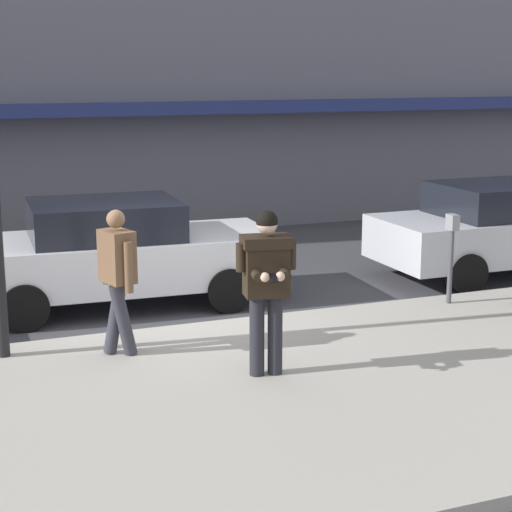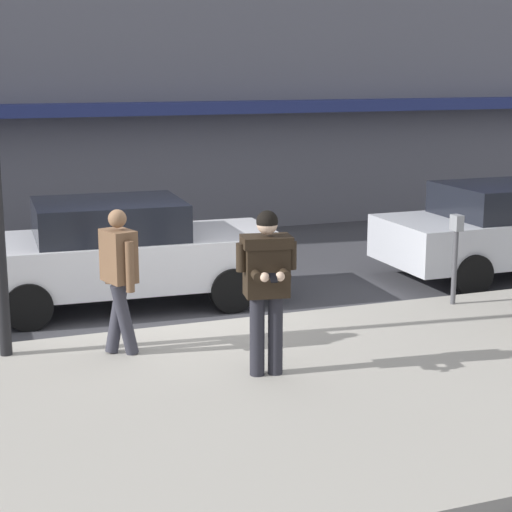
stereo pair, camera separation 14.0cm
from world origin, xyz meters
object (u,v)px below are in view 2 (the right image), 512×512
(parked_sedan_mid, at_px, (120,252))
(parking_meter, at_px, (456,246))
(man_texting_on_phone, at_px, (267,275))
(pedestrian_dark_coat, at_px, (119,272))

(parked_sedan_mid, bearing_deg, parking_meter, -26.17)
(parked_sedan_mid, relative_size, man_texting_on_phone, 2.54)
(man_texting_on_phone, xyz_separation_m, parking_meter, (3.48, 1.72, -0.28))
(parked_sedan_mid, height_order, man_texting_on_phone, man_texting_on_phone)
(pedestrian_dark_coat, distance_m, parking_meter, 4.83)
(man_texting_on_phone, bearing_deg, pedestrian_dark_coat, 136.47)
(man_texting_on_phone, distance_m, parking_meter, 3.89)
(parked_sedan_mid, xyz_separation_m, man_texting_on_phone, (0.79, -3.82, 0.46))
(parked_sedan_mid, relative_size, pedestrian_dark_coat, 2.69)
(parked_sedan_mid, xyz_separation_m, parking_meter, (4.28, -2.10, 0.18))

